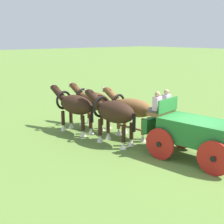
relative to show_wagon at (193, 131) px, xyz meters
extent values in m
plane|color=olive|center=(-0.18, -0.03, -1.15)|extent=(220.00, 220.00, 0.00)
cube|color=#236B2D|center=(-0.18, -0.03, 0.03)|extent=(2.94, 1.88, 0.90)
cube|color=brown|center=(1.43, 0.20, 0.52)|extent=(0.74, 1.43, 0.12)
cube|color=#236B2D|center=(1.83, 0.25, -0.07)|extent=(0.40, 1.24, 0.60)
cube|color=#236B2D|center=(1.13, 0.16, 0.86)|extent=(0.25, 1.36, 0.55)
cube|color=red|center=(-0.18, -0.03, -0.52)|extent=(3.03, 0.57, 0.16)
cylinder|color=red|center=(0.79, 0.98, -0.52)|extent=(1.25, 0.25, 1.25)
cylinder|color=black|center=(0.79, 0.98, -0.52)|extent=(0.22, 0.21, 0.20)
cylinder|color=red|center=(1.03, -0.72, -0.52)|extent=(1.25, 0.25, 1.25)
cylinder|color=black|center=(1.03, -0.72, -0.52)|extent=(0.22, 0.21, 0.20)
cylinder|color=red|center=(-1.39, 0.67, -0.52)|extent=(1.25, 0.25, 1.25)
cylinder|color=black|center=(-1.39, 0.67, -0.52)|extent=(0.22, 0.21, 0.20)
cylinder|color=brown|center=(2.47, 0.34, -0.47)|extent=(2.59, 0.46, 0.10)
cube|color=slate|center=(1.50, 0.55, 0.66)|extent=(0.44, 0.37, 0.16)
cube|color=silver|center=(1.39, 0.53, 0.94)|extent=(0.29, 0.39, 0.55)
sphere|color=tan|center=(1.39, 0.53, 1.32)|extent=(0.22, 0.22, 0.22)
cube|color=#BCB293|center=(1.60, -0.12, 0.66)|extent=(0.44, 0.37, 0.16)
cube|color=silver|center=(1.48, -0.13, 0.94)|extent=(0.29, 0.39, 0.55)
sphere|color=tan|center=(1.48, -0.13, 1.32)|extent=(0.22, 0.22, 0.22)
ellipsoid|color=#331E14|center=(3.27, 1.11, 0.33)|extent=(2.10, 1.25, 0.99)
cylinder|color=#331E14|center=(3.92, 1.47, -0.46)|extent=(0.18, 0.18, 0.74)
cone|color=silver|center=(3.92, 1.47, -0.99)|extent=(0.30, 0.30, 0.32)
cylinder|color=#331E14|center=(4.00, 0.94, -0.46)|extent=(0.18, 0.18, 0.74)
cone|color=silver|center=(4.00, 0.94, -0.99)|extent=(0.30, 0.30, 0.32)
cylinder|color=#331E14|center=(2.55, 1.28, -0.46)|extent=(0.18, 0.18, 0.74)
cone|color=silver|center=(2.55, 1.28, -0.99)|extent=(0.30, 0.30, 0.32)
cylinder|color=#331E14|center=(2.62, 0.74, -0.46)|extent=(0.18, 0.18, 0.74)
cone|color=silver|center=(2.62, 0.74, -0.99)|extent=(0.30, 0.30, 0.32)
cylinder|color=#331E14|center=(4.52, 1.28, 0.74)|extent=(0.98, 0.49, 0.81)
ellipsoid|color=#331E14|center=(4.89, 1.33, 1.00)|extent=(0.63, 0.34, 0.32)
cube|color=silver|center=(5.17, 1.37, 1.00)|extent=(0.07, 0.11, 0.24)
torus|color=black|center=(4.16, 1.23, 0.43)|extent=(0.26, 1.02, 1.01)
cylinder|color=black|center=(2.24, 0.97, 0.03)|extent=(0.14, 0.14, 0.80)
ellipsoid|color=brown|center=(3.45, -0.18, 0.30)|extent=(2.20, 1.13, 0.85)
cylinder|color=brown|center=(4.15, 0.15, -0.44)|extent=(0.18, 0.18, 0.76)
cone|color=silver|center=(4.15, 0.15, -0.98)|extent=(0.30, 0.30, 0.32)
cylinder|color=brown|center=(4.21, -0.31, -0.44)|extent=(0.18, 0.18, 0.76)
cone|color=silver|center=(4.21, -0.31, -0.98)|extent=(0.30, 0.30, 0.32)
cylinder|color=brown|center=(2.69, -0.05, -0.44)|extent=(0.18, 0.18, 0.76)
cone|color=silver|center=(2.69, -0.05, -0.98)|extent=(0.30, 0.30, 0.32)
cylinder|color=brown|center=(2.76, -0.51, -0.44)|extent=(0.18, 0.18, 0.76)
cone|color=silver|center=(2.76, -0.51, -0.98)|extent=(0.30, 0.30, 0.32)
cylinder|color=brown|center=(4.75, 0.00, 0.68)|extent=(0.98, 0.49, 0.81)
ellipsoid|color=brown|center=(5.12, 0.05, 0.94)|extent=(0.63, 0.34, 0.32)
cube|color=silver|center=(5.40, 0.09, 0.94)|extent=(0.07, 0.11, 0.24)
torus|color=black|center=(4.39, -0.05, 0.40)|extent=(0.24, 0.89, 0.89)
cylinder|color=black|center=(2.36, -0.33, 0.00)|extent=(0.14, 0.14, 0.80)
ellipsoid|color=#331E14|center=(5.85, 1.47, 0.28)|extent=(2.23, 1.23, 0.95)
cylinder|color=#331E14|center=(6.55, 1.83, -0.48)|extent=(0.18, 0.18, 0.71)
cone|color=silver|center=(6.55, 1.83, -0.99)|extent=(0.30, 0.30, 0.31)
cylinder|color=#331E14|center=(6.62, 1.31, -0.48)|extent=(0.18, 0.18, 0.71)
cone|color=silver|center=(6.62, 1.31, -0.99)|extent=(0.30, 0.30, 0.31)
cylinder|color=#331E14|center=(5.08, 1.62, -0.48)|extent=(0.18, 0.18, 0.71)
cone|color=silver|center=(5.08, 1.62, -0.99)|extent=(0.30, 0.30, 0.31)
cylinder|color=#331E14|center=(5.15, 1.10, -0.48)|extent=(0.18, 0.18, 0.71)
cone|color=silver|center=(5.15, 1.10, -0.99)|extent=(0.30, 0.30, 0.31)
cylinder|color=#331E14|center=(7.16, 1.65, 0.68)|extent=(0.98, 0.49, 0.81)
ellipsoid|color=#331E14|center=(7.52, 1.70, 0.94)|extent=(0.63, 0.34, 0.32)
cube|color=silver|center=(7.80, 1.74, 0.94)|extent=(0.07, 0.11, 0.24)
torus|color=black|center=(6.79, 1.60, 0.38)|extent=(0.25, 0.99, 0.98)
cylinder|color=black|center=(4.75, 1.31, -0.02)|extent=(0.14, 0.14, 0.80)
ellipsoid|color=brown|center=(6.03, 0.18, 0.25)|extent=(2.22, 1.23, 0.95)
cylinder|color=brown|center=(6.72, 0.54, -0.50)|extent=(0.18, 0.18, 0.70)
cone|color=silver|center=(6.72, 0.54, -1.00)|extent=(0.30, 0.30, 0.30)
cylinder|color=brown|center=(6.79, 0.02, -0.50)|extent=(0.18, 0.18, 0.70)
cone|color=silver|center=(6.79, 0.02, -1.00)|extent=(0.30, 0.30, 0.30)
cylinder|color=brown|center=(5.26, 0.33, -0.50)|extent=(0.18, 0.18, 0.70)
cone|color=silver|center=(5.26, 0.33, -1.00)|extent=(0.30, 0.30, 0.30)
cylinder|color=brown|center=(5.33, -0.18, -0.50)|extent=(0.18, 0.18, 0.70)
cone|color=silver|center=(5.33, -0.18, -1.00)|extent=(0.30, 0.30, 0.30)
cylinder|color=brown|center=(7.33, 0.36, 0.65)|extent=(0.98, 0.49, 0.81)
ellipsoid|color=brown|center=(7.70, 0.41, 0.91)|extent=(0.63, 0.34, 0.32)
cube|color=silver|center=(7.98, 0.45, 0.91)|extent=(0.07, 0.11, 0.24)
torus|color=black|center=(6.97, 0.31, 0.35)|extent=(0.25, 0.98, 0.97)
cylinder|color=black|center=(4.93, 0.03, -0.05)|extent=(0.14, 0.14, 0.80)
camera|label=1|loc=(-6.71, 9.72, 3.53)|focal=49.51mm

